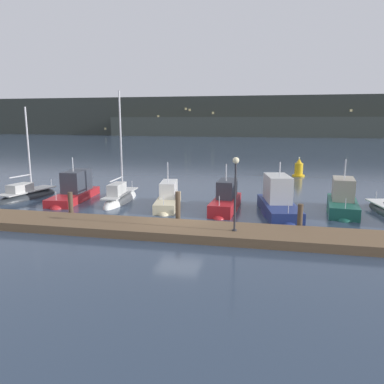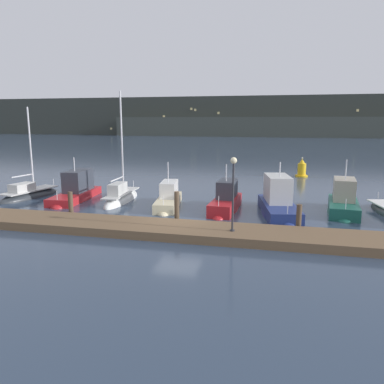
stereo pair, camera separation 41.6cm
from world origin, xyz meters
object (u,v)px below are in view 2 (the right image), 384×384
at_px(motorboat_berth_7, 343,206).
at_px(channel_buoy, 302,169).
at_px(motorboat_berth_5, 226,205).
at_px(motorboat_berth_6, 278,208).
at_px(sailboat_berth_3, 121,199).
at_px(sailboat_berth_1, 29,196).
at_px(motorboat_berth_4, 168,202).
at_px(motorboat_berth_2, 76,195).
at_px(dock_lamppost, 233,182).

xyz_separation_m(motorboat_berth_7, channel_buoy, (-1.75, 15.48, 0.32)).
distance_m(motorboat_berth_5, motorboat_berth_6, 3.37).
bearing_deg(sailboat_berth_3, sailboat_berth_1, -177.78).
distance_m(motorboat_berth_4, channel_buoy, 19.02).
relative_size(motorboat_berth_2, sailboat_berth_3, 0.75).
bearing_deg(sailboat_berth_1, motorboat_berth_4, -2.78).
bearing_deg(sailboat_berth_3, motorboat_berth_7, 0.32).
bearing_deg(sailboat_berth_3, channel_buoy, 49.20).
height_order(sailboat_berth_3, motorboat_berth_4, sailboat_berth_3).
xyz_separation_m(motorboat_berth_5, channel_buoy, (5.65, 16.59, 0.38)).
xyz_separation_m(motorboat_berth_6, dock_lamppost, (-2.18, -5.72, 2.49)).
distance_m(sailboat_berth_1, motorboat_berth_4, 11.27).
height_order(motorboat_berth_4, channel_buoy, motorboat_berth_4).
relative_size(motorboat_berth_5, channel_buoy, 2.60).
height_order(motorboat_berth_7, channel_buoy, motorboat_berth_7).
xyz_separation_m(motorboat_berth_5, motorboat_berth_6, (3.36, -0.31, 0.05)).
bearing_deg(sailboat_berth_3, motorboat_berth_4, -12.29).
relative_size(sailboat_berth_3, motorboat_berth_5, 1.63).
height_order(motorboat_berth_4, motorboat_berth_6, motorboat_berth_6).
height_order(motorboat_berth_6, dock_lamppost, dock_lamppost).
height_order(motorboat_berth_2, motorboat_berth_7, motorboat_berth_7).
bearing_deg(motorboat_berth_2, sailboat_berth_1, -177.42).
xyz_separation_m(sailboat_berth_3, channel_buoy, (13.44, 15.57, 0.61)).
relative_size(sailboat_berth_3, motorboat_berth_4, 1.59).
xyz_separation_m(motorboat_berth_4, motorboat_berth_7, (11.36, 0.92, 0.15)).
relative_size(sailboat_berth_3, motorboat_berth_7, 1.57).
height_order(motorboat_berth_5, dock_lamppost, dock_lamppost).
relative_size(channel_buoy, dock_lamppost, 0.55).
relative_size(motorboat_berth_2, dock_lamppost, 1.77).
xyz_separation_m(motorboat_berth_2, motorboat_berth_4, (7.39, -0.72, -0.08)).
bearing_deg(sailboat_berth_3, motorboat_berth_6, -6.79).
relative_size(sailboat_berth_1, motorboat_berth_2, 1.14).
height_order(channel_buoy, dock_lamppost, dock_lamppost).
distance_m(sailboat_berth_1, motorboat_berth_2, 3.88).
relative_size(motorboat_berth_5, motorboat_berth_7, 0.96).
distance_m(sailboat_berth_1, channel_buoy, 26.22).
bearing_deg(motorboat_berth_4, sailboat_berth_1, 177.22).
height_order(motorboat_berth_2, sailboat_berth_3, sailboat_berth_3).
height_order(sailboat_berth_3, motorboat_berth_5, sailboat_berth_3).
relative_size(motorboat_berth_2, channel_buoy, 3.20).
height_order(motorboat_berth_2, motorboat_berth_6, motorboat_berth_6).
height_order(sailboat_berth_1, channel_buoy, sailboat_berth_1).
distance_m(sailboat_berth_1, motorboat_berth_6, 18.61).
relative_size(motorboat_berth_6, dock_lamppost, 1.79).
xyz_separation_m(motorboat_berth_6, channel_buoy, (2.29, 16.90, 0.33)).
bearing_deg(motorboat_berth_4, motorboat_berth_5, -2.62).
height_order(motorboat_berth_2, channel_buoy, motorboat_berth_2).
xyz_separation_m(sailboat_berth_1, motorboat_berth_6, (18.58, -1.04, 0.30)).
height_order(sailboat_berth_3, motorboat_berth_7, sailboat_berth_3).
bearing_deg(sailboat_berth_1, motorboat_berth_2, 2.58).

